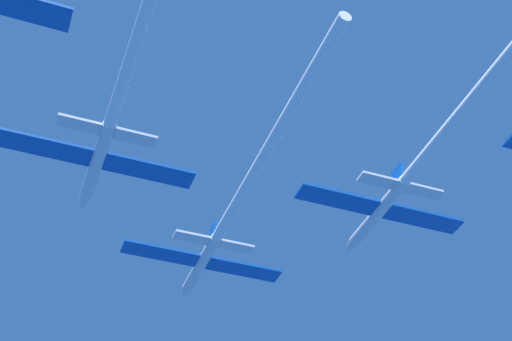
{
  "coord_description": "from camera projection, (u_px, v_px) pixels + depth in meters",
  "views": [
    {
      "loc": [
        -17.23,
        -61.99,
        -40.7
      ],
      "look_at": [
        0.07,
        -15.2,
        0.32
      ],
      "focal_mm": 54.5,
      "sensor_mm": 36.0,
      "label": 1
    }
  ],
  "objects": [
    {
      "name": "jet_lead",
      "position": [
        233.0,
        208.0,
        68.79
      ],
      "size": [
        15.85,
        39.78,
        2.63
      ],
      "color": "silver"
    },
    {
      "name": "jet_left_wing",
      "position": [
        126.0,
        75.0,
        55.14
      ],
      "size": [
        15.85,
        41.44,
        2.63
      ],
      "color": "silver"
    },
    {
      "name": "jet_right_wing",
      "position": [
        447.0,
        130.0,
        60.91
      ],
      "size": [
        15.85,
        44.27,
        2.63
      ],
      "color": "silver"
    }
  ]
}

